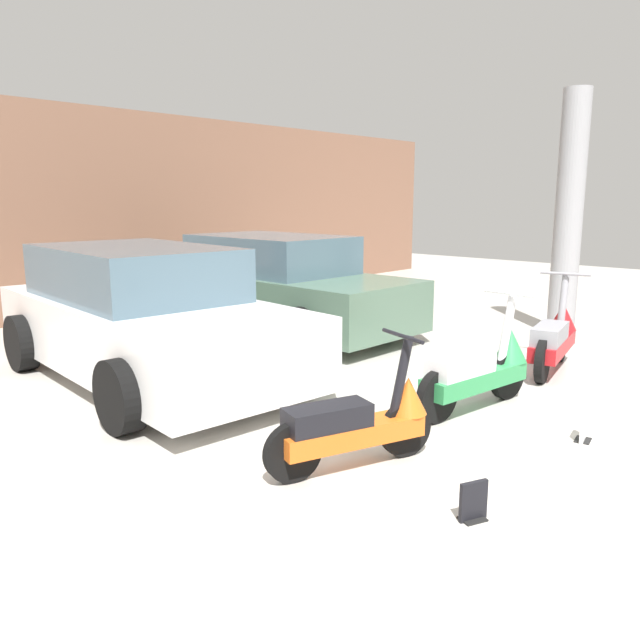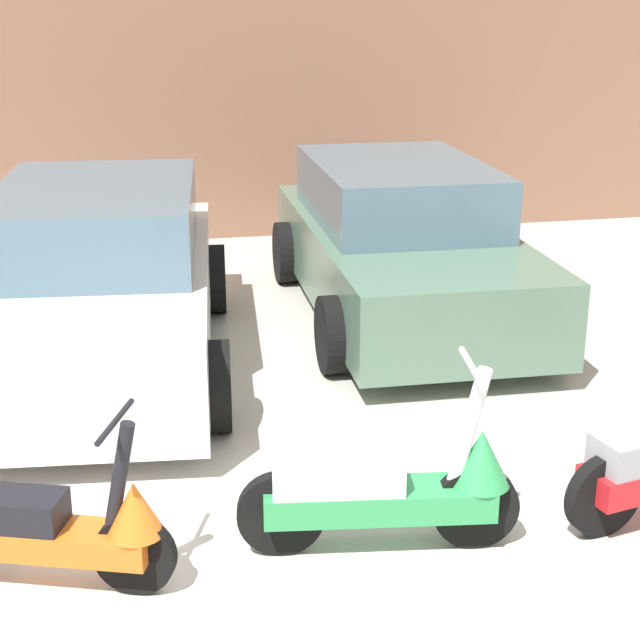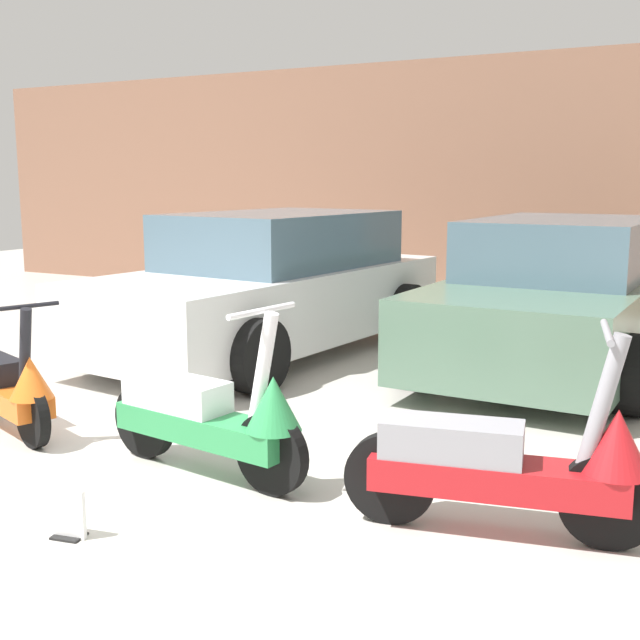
{
  "view_description": "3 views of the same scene",
  "coord_description": "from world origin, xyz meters",
  "px_view_note": "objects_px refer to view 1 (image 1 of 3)",
  "views": [
    {
      "loc": [
        -5.22,
        -2.14,
        2.01
      ],
      "look_at": [
        -0.31,
        2.35,
        0.7
      ],
      "focal_mm": 35.0,
      "sensor_mm": 36.0,
      "label": 1
    },
    {
      "loc": [
        -1.3,
        -4.03,
        3.03
      ],
      "look_at": [
        0.08,
        2.53,
        0.74
      ],
      "focal_mm": 55.0,
      "sensor_mm": 36.0,
      "label": 2
    },
    {
      "loc": [
        2.92,
        -3.26,
        1.84
      ],
      "look_at": [
        0.1,
        2.03,
        0.78
      ],
      "focal_mm": 45.0,
      "sensor_mm": 36.0,
      "label": 3
    }
  ],
  "objects_px": {
    "scooter_front_left": "(359,422)",
    "support_column_side": "(569,215)",
    "car_rear_left": "(144,317)",
    "scooter_front_right": "(480,369)",
    "car_rear_center": "(280,286)",
    "scooter_front_center": "(554,337)",
    "placard_near_right_scooter": "(584,428)",
    "placard_near_left_scooter": "(473,503)"
  },
  "relations": [
    {
      "from": "car_rear_center",
      "to": "support_column_side",
      "type": "xyz_separation_m",
      "value": [
        2.67,
        -3.3,
        1.07
      ]
    },
    {
      "from": "placard_near_left_scooter",
      "to": "support_column_side",
      "type": "bearing_deg",
      "value": 16.88
    },
    {
      "from": "scooter_front_left",
      "to": "car_rear_left",
      "type": "distance_m",
      "value": 3.3
    },
    {
      "from": "car_rear_center",
      "to": "car_rear_left",
      "type": "bearing_deg",
      "value": -73.38
    },
    {
      "from": "scooter_front_left",
      "to": "support_column_side",
      "type": "height_order",
      "value": "support_column_side"
    },
    {
      "from": "car_rear_left",
      "to": "support_column_side",
      "type": "distance_m",
      "value": 6.15
    },
    {
      "from": "placard_near_right_scooter",
      "to": "support_column_side",
      "type": "bearing_deg",
      "value": 24.08
    },
    {
      "from": "scooter_front_left",
      "to": "car_rear_left",
      "type": "xyz_separation_m",
      "value": [
        0.23,
        3.28,
        0.36
      ]
    },
    {
      "from": "scooter_front_left",
      "to": "scooter_front_center",
      "type": "distance_m",
      "value": 3.68
    },
    {
      "from": "support_column_side",
      "to": "placard_near_left_scooter",
      "type": "bearing_deg",
      "value": -163.12
    },
    {
      "from": "scooter_front_right",
      "to": "placard_near_left_scooter",
      "type": "relative_size",
      "value": 6.09
    },
    {
      "from": "car_rear_left",
      "to": "placard_near_right_scooter",
      "type": "xyz_separation_m",
      "value": [
        1.44,
        -4.35,
        -0.59
      ]
    },
    {
      "from": "scooter_front_center",
      "to": "car_rear_left",
      "type": "bearing_deg",
      "value": 124.74
    },
    {
      "from": "scooter_front_right",
      "to": "placard_near_right_scooter",
      "type": "xyz_separation_m",
      "value": [
        -0.15,
        -1.06,
        -0.28
      ]
    },
    {
      "from": "scooter_front_left",
      "to": "support_column_side",
      "type": "distance_m",
      "value": 5.95
    },
    {
      "from": "scooter_front_center",
      "to": "car_rear_center",
      "type": "distance_m",
      "value": 4.08
    },
    {
      "from": "scooter_front_left",
      "to": "placard_near_right_scooter",
      "type": "distance_m",
      "value": 2.0
    },
    {
      "from": "placard_near_left_scooter",
      "to": "placard_near_right_scooter",
      "type": "bearing_deg",
      "value": -1.09
    },
    {
      "from": "scooter_front_right",
      "to": "placard_near_left_scooter",
      "type": "distance_m",
      "value": 2.23
    },
    {
      "from": "scooter_front_left",
      "to": "placard_near_right_scooter",
      "type": "xyz_separation_m",
      "value": [
        1.67,
        -1.08,
        -0.24
      ]
    },
    {
      "from": "car_rear_left",
      "to": "car_rear_center",
      "type": "bearing_deg",
      "value": 110.89
    },
    {
      "from": "placard_near_right_scooter",
      "to": "scooter_front_right",
      "type": "bearing_deg",
      "value": 81.79
    },
    {
      "from": "scooter_front_right",
      "to": "car_rear_center",
      "type": "relative_size",
      "value": 0.37
    },
    {
      "from": "scooter_front_center",
      "to": "car_rear_center",
      "type": "relative_size",
      "value": 0.37
    },
    {
      "from": "car_rear_left",
      "to": "scooter_front_right",
      "type": "bearing_deg",
      "value": 31.63
    },
    {
      "from": "scooter_front_left",
      "to": "support_column_side",
      "type": "bearing_deg",
      "value": 27.05
    },
    {
      "from": "scooter_front_right",
      "to": "car_rear_left",
      "type": "relative_size",
      "value": 0.35
    },
    {
      "from": "car_rear_left",
      "to": "car_rear_center",
      "type": "xyz_separation_m",
      "value": [
        2.83,
        0.76,
        -0.02
      ]
    },
    {
      "from": "scooter_front_left",
      "to": "car_rear_left",
      "type": "height_order",
      "value": "car_rear_left"
    },
    {
      "from": "car_rear_center",
      "to": "placard_near_left_scooter",
      "type": "height_order",
      "value": "car_rear_center"
    },
    {
      "from": "car_rear_center",
      "to": "support_column_side",
      "type": "bearing_deg",
      "value": 40.58
    },
    {
      "from": "scooter_front_center",
      "to": "car_rear_center",
      "type": "bearing_deg",
      "value": 86.93
    },
    {
      "from": "placard_near_right_scooter",
      "to": "car_rear_center",
      "type": "bearing_deg",
      "value": 74.81
    },
    {
      "from": "scooter_front_center",
      "to": "car_rear_left",
      "type": "height_order",
      "value": "car_rear_left"
    },
    {
      "from": "placard_near_left_scooter",
      "to": "placard_near_right_scooter",
      "type": "distance_m",
      "value": 1.81
    },
    {
      "from": "scooter_front_right",
      "to": "scooter_front_left",
      "type": "bearing_deg",
      "value": -172.43
    },
    {
      "from": "car_rear_center",
      "to": "placard_near_right_scooter",
      "type": "height_order",
      "value": "car_rear_center"
    },
    {
      "from": "scooter_front_right",
      "to": "car_rear_left",
      "type": "distance_m",
      "value": 3.67
    },
    {
      "from": "scooter_front_right",
      "to": "support_column_side",
      "type": "distance_m",
      "value": 4.21
    },
    {
      "from": "scooter_front_right",
      "to": "placard_near_left_scooter",
      "type": "bearing_deg",
      "value": -144.34
    },
    {
      "from": "scooter_front_left",
      "to": "car_rear_center",
      "type": "distance_m",
      "value": 5.08
    },
    {
      "from": "scooter_front_right",
      "to": "car_rear_center",
      "type": "height_order",
      "value": "car_rear_center"
    }
  ]
}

